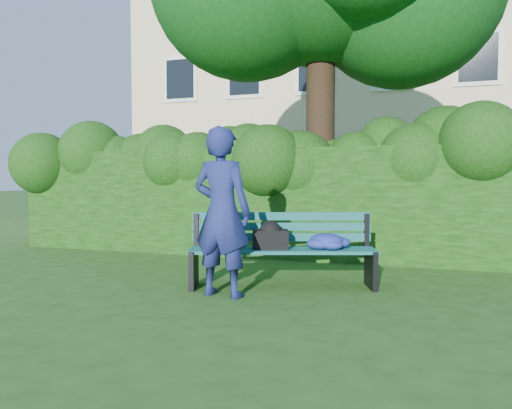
% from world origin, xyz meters
% --- Properties ---
extents(ground, '(80.00, 80.00, 0.00)m').
position_xyz_m(ground, '(0.00, 0.00, 0.00)').
color(ground, '#264915').
rests_on(ground, ground).
extents(apartment_building, '(16.00, 8.08, 12.00)m').
position_xyz_m(apartment_building, '(-0.00, 13.99, 6.00)').
color(apartment_building, beige).
rests_on(apartment_building, ground).
extents(hedge, '(10.00, 1.00, 1.80)m').
position_xyz_m(hedge, '(0.00, 2.20, 0.90)').
color(hedge, black).
rests_on(hedge, ground).
extents(park_bench, '(2.28, 1.23, 0.89)m').
position_xyz_m(park_bench, '(0.69, -0.14, 0.50)').
color(park_bench, '#0F484E').
rests_on(park_bench, ground).
extents(man_reading, '(0.73, 0.53, 1.88)m').
position_xyz_m(man_reading, '(0.10, -0.86, 0.94)').
color(man_reading, navy).
rests_on(man_reading, ground).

